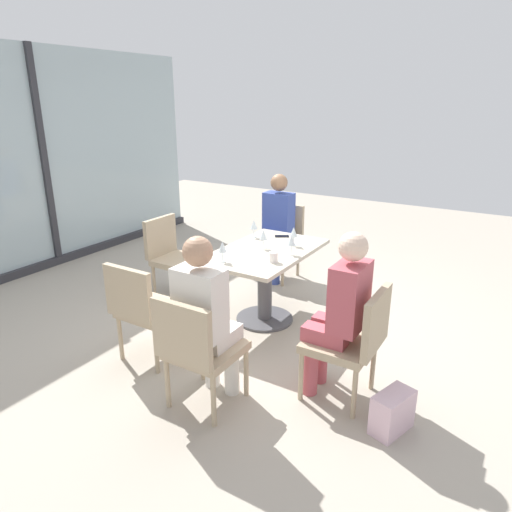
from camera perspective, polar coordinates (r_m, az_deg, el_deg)
name	(u,v)px	position (r m, az deg, el deg)	size (l,w,h in m)	color
ground_plane	(265,319)	(4.64, 1.07, -7.83)	(12.00, 12.00, 0.00)	#A89E8E
window_wall_backdrop	(45,172)	(6.44, -24.62, 9.42)	(5.02, 0.10, 2.70)	#A3B7BC
dining_table_main	(265,269)	(4.43, 1.11, -1.66)	(1.27, 0.78, 0.73)	#BCB29E
chair_front_left	(353,338)	(3.36, 11.92, -9.85)	(0.46, 0.50, 0.87)	tan
chair_far_right	(280,237)	(5.60, 3.00, 2.41)	(0.50, 0.46, 0.87)	tan
chair_side_end	(197,346)	(3.21, -7.27, -10.99)	(0.50, 0.46, 0.87)	tan
chair_far_left	(144,306)	(3.86, -13.65, -6.02)	(0.50, 0.46, 0.87)	tan
chair_near_window	(172,253)	(5.09, -10.34, 0.40)	(0.46, 0.51, 0.87)	tan
person_front_left	(340,308)	(3.30, 10.37, -6.33)	(0.34, 0.39, 1.26)	#B24C56
person_far_right	(276,222)	(5.46, 2.48, 4.18)	(0.39, 0.34, 1.26)	#384C9E
person_side_end	(206,313)	(3.19, -6.20, -7.01)	(0.39, 0.34, 1.26)	silver
wine_glass_0	(254,225)	(4.72, -0.27, 3.87)	(0.07, 0.07, 0.18)	silver
wine_glass_1	(263,235)	(4.36, 0.90, 2.59)	(0.07, 0.07, 0.18)	silver
wine_glass_2	(222,247)	(4.01, -4.16, 1.08)	(0.07, 0.07, 0.18)	silver
wine_glass_3	(294,233)	(4.46, 4.67, 2.91)	(0.07, 0.07, 0.18)	silver
wine_glass_4	(291,241)	(4.20, 4.38, 1.90)	(0.07, 0.07, 0.18)	silver
coffee_cup	(273,257)	(4.02, 2.17, -0.14)	(0.08, 0.08, 0.09)	white
cell_phone_on_table	(282,236)	(4.78, 3.21, 2.46)	(0.07, 0.14, 0.01)	black
handbag_0	(392,412)	(3.31, 16.46, -17.99)	(0.30, 0.16, 0.28)	beige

